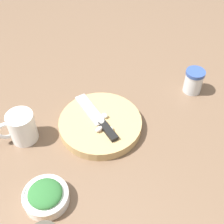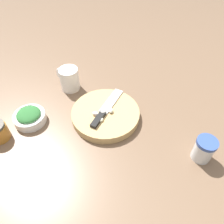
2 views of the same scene
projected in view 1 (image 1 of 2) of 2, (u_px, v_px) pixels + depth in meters
name	position (u px, v px, depth m)	size (l,w,h in m)	color
ground_plane	(113.00, 135.00, 0.95)	(5.00, 5.00, 0.00)	brown
cutting_board	(100.00, 124.00, 0.96)	(0.25, 0.25, 0.03)	tan
chef_knife	(99.00, 119.00, 0.95)	(0.07, 0.22, 0.01)	black
garlic_cloves	(104.00, 124.00, 0.93)	(0.07, 0.08, 0.02)	#E9EACF
herb_bowl	(46.00, 196.00, 0.78)	(0.12, 0.12, 0.05)	white
spice_jar	(194.00, 81.00, 1.06)	(0.06, 0.06, 0.08)	silver
coffee_mug	(21.00, 127.00, 0.91)	(0.11, 0.08, 0.10)	white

